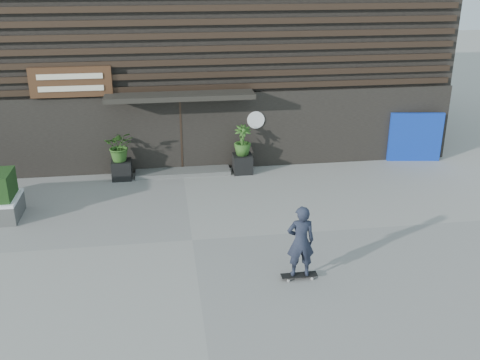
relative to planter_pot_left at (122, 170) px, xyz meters
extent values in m
plane|color=gray|center=(1.90, -4.40, -0.30)|extent=(80.00, 80.00, 0.00)
cube|color=#52524F|center=(1.90, 0.20, -0.24)|extent=(3.00, 0.80, 0.12)
cube|color=black|center=(0.00, 0.00, 0.00)|extent=(0.60, 0.60, 0.60)
imported|color=#2D591E|center=(0.00, 0.00, 0.78)|extent=(0.86, 0.75, 0.96)
cube|color=black|center=(3.80, 0.00, 0.00)|extent=(0.60, 0.60, 0.60)
imported|color=#2D591E|center=(3.80, 0.00, 0.78)|extent=(0.54, 0.54, 0.96)
cube|color=#0C2B9D|center=(9.72, 0.30, 0.53)|extent=(1.78, 0.36, 1.67)
cube|color=black|center=(1.90, 5.60, 3.70)|extent=(18.00, 10.00, 8.00)
cube|color=black|center=(1.90, 0.54, 0.95)|extent=(18.00, 0.12, 2.50)
cube|color=#38281E|center=(1.90, 0.48, 2.40)|extent=(17.60, 0.08, 0.18)
cube|color=#38281E|center=(1.90, 0.48, 2.79)|extent=(17.60, 0.08, 0.18)
cube|color=#38281E|center=(1.90, 0.48, 3.18)|extent=(17.60, 0.08, 0.18)
cube|color=#38281E|center=(1.90, 0.48, 3.58)|extent=(17.60, 0.08, 0.18)
cube|color=#38281E|center=(1.90, 0.48, 3.97)|extent=(17.60, 0.08, 0.18)
cube|color=#38281E|center=(1.90, 0.48, 4.36)|extent=(17.60, 0.08, 0.18)
cube|color=#38281E|center=(1.90, 0.48, 4.75)|extent=(17.60, 0.08, 0.18)
cube|color=black|center=(1.90, 0.10, 2.25)|extent=(4.50, 1.00, 0.15)
cube|color=black|center=(1.90, 0.70, 0.85)|extent=(2.40, 0.30, 2.30)
cube|color=#38281E|center=(1.90, 0.52, 0.85)|extent=(0.06, 0.10, 2.30)
cube|color=#472B19|center=(-1.30, 0.40, 2.70)|extent=(2.40, 0.10, 0.90)
cube|color=beige|center=(-1.30, 0.33, 2.88)|extent=(1.90, 0.02, 0.16)
cube|color=beige|center=(-1.30, 0.33, 2.52)|extent=(1.90, 0.02, 0.16)
cylinder|color=white|center=(4.30, 0.46, 1.30)|extent=(0.56, 0.03, 0.56)
cube|color=black|center=(4.06, -6.48, -0.21)|extent=(0.78, 0.20, 0.02)
cylinder|color=#A6A5A1|center=(3.80, -6.58, -0.27)|extent=(0.06, 0.03, 0.06)
cylinder|color=#A4A5A0|center=(3.80, -6.38, -0.27)|extent=(0.06, 0.03, 0.06)
cylinder|color=#B6B5B1|center=(4.32, -6.58, -0.27)|extent=(0.06, 0.03, 0.06)
cylinder|color=#A1A19C|center=(4.32, -6.38, -0.27)|extent=(0.06, 0.03, 0.06)
imported|color=#1A1F2F|center=(4.06, -6.48, 0.60)|extent=(0.60, 0.42, 1.60)
camera|label=1|loc=(1.34, -16.40, 6.05)|focal=41.26mm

